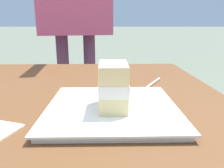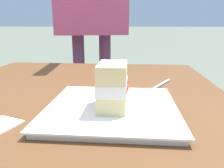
# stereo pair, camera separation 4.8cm
# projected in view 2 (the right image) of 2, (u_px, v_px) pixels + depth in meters

# --- Properties ---
(dessert_plate) EXTENTS (0.29, 0.29, 0.02)m
(dessert_plate) POSITION_uv_depth(u_px,v_px,m) (112.00, 108.00, 0.49)
(dessert_plate) COLOR white
(dessert_plate) RESTS_ON patio_table
(cake_slice) EXTENTS (0.10, 0.07, 0.10)m
(cake_slice) POSITION_uv_depth(u_px,v_px,m) (113.00, 86.00, 0.46)
(cake_slice) COLOR #EAD18C
(cake_slice) RESTS_ON dessert_plate
(dessert_fork) EXTENTS (0.16, 0.10, 0.01)m
(dessert_fork) POSITION_uv_depth(u_px,v_px,m) (158.00, 86.00, 0.69)
(dessert_fork) COLOR silver
(dessert_fork) RESTS_ON patio_table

